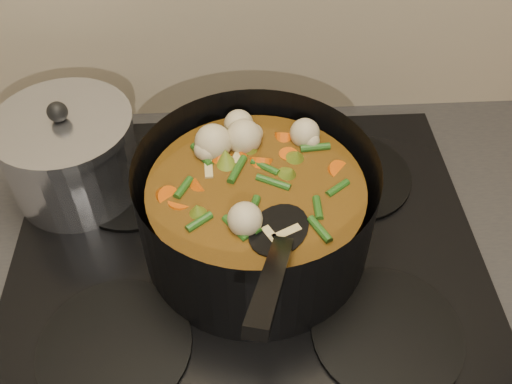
{
  "coord_description": "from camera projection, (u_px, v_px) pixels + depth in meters",
  "views": [
    {
      "loc": [
        -0.01,
        1.47,
        1.54
      ],
      "look_at": [
        0.01,
        1.94,
        1.03
      ],
      "focal_mm": 40.0,
      "sensor_mm": 36.0,
      "label": 1
    }
  ],
  "objects": [
    {
      "name": "stockpot",
      "position": [
        256.0,
        211.0,
        0.72
      ],
      "size": [
        0.39,
        0.45,
        0.22
      ],
      "rotation": [
        0.0,
        0.0,
        -0.43
      ],
      "color": "black",
      "rests_on": "stovetop"
    },
    {
      "name": "saucepan",
      "position": [
        71.0,
        155.0,
        0.79
      ],
      "size": [
        0.19,
        0.19,
        0.15
      ],
      "rotation": [
        0.0,
        0.0,
        0.11
      ],
      "color": "silver",
      "rests_on": "stovetop"
    },
    {
      "name": "stovetop",
      "position": [
        247.0,
        255.0,
        0.76
      ],
      "size": [
        0.62,
        0.54,
        0.03
      ],
      "color": "black",
      "rests_on": "counter"
    }
  ]
}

